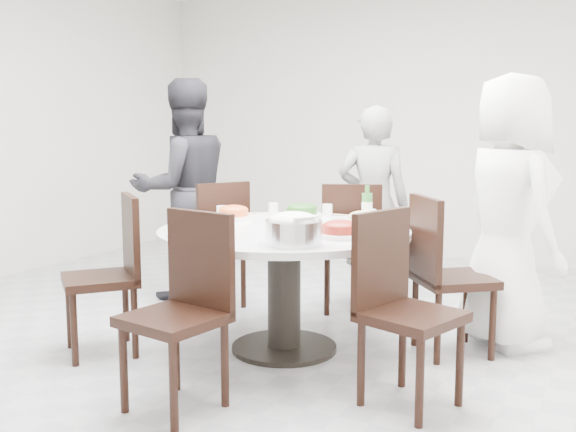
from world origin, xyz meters
The scene contains 22 objects.
floor centered at (0.00, 0.00, 0.00)m, with size 6.00×6.00×0.01m, color #A5A6AA.
wall_back centered at (0.00, 3.00, 1.40)m, with size 6.00×0.01×2.80m, color beige.
dining_table centered at (0.17, -0.29, 0.38)m, with size 1.50×1.50×0.75m, color silver.
chair_ne centered at (1.08, 0.14, 0.47)m, with size 0.42×0.42×0.95m, color black.
chair_n centered at (0.18, 0.73, 0.47)m, with size 0.42×0.42×0.95m, color black.
chair_nw centered at (-0.78, 0.34, 0.47)m, with size 0.42×0.42×0.95m, color black.
chair_sw centered at (-0.78, -0.85, 0.47)m, with size 0.42×0.42×0.95m, color black.
chair_s centered at (0.10, -1.29, 0.47)m, with size 0.42×0.42×0.95m, color black.
chair_se centered at (1.10, -0.72, 0.47)m, with size 0.42×0.42×0.95m, color black.
diner_right centered at (1.33, 0.45, 0.84)m, with size 0.82×0.53×1.67m, color white.
diner_middle centered at (0.21, 1.09, 0.75)m, with size 0.55×0.36×1.51m, color black.
diner_left centered at (-1.13, 0.47, 0.86)m, with size 0.83×0.65×1.71m, color black.
dish_greens centered at (0.04, 0.19, 0.78)m, with size 0.26×0.26×0.07m, color white.
dish_pale centered at (0.56, 0.03, 0.78)m, with size 0.25×0.25×0.07m, color white.
dish_orange centered at (-0.31, -0.10, 0.78)m, with size 0.25×0.25×0.07m, color white.
dish_redbrown centered at (0.59, -0.41, 0.78)m, with size 0.27×0.27×0.07m, color white.
dish_tofu centered at (-0.30, -0.53, 0.78)m, with size 0.25×0.25×0.06m, color white.
rice_bowl centered at (0.46, -0.72, 0.81)m, with size 0.30×0.30×0.13m, color silver.
soup_bowl centered at (-0.14, -0.74, 0.79)m, with size 0.27×0.27×0.08m, color white.
beverage_bottle centered at (0.49, 0.23, 0.86)m, with size 0.07×0.07×0.23m, color #2F712D.
tea_cups centered at (0.19, 0.34, 0.79)m, with size 0.07×0.07×0.08m, color white.
chopsticks centered at (0.21, 0.38, 0.76)m, with size 0.24×0.04×0.01m, color tan, non-canonical shape.
Camera 1 is at (2.03, -3.78, 1.38)m, focal length 42.00 mm.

